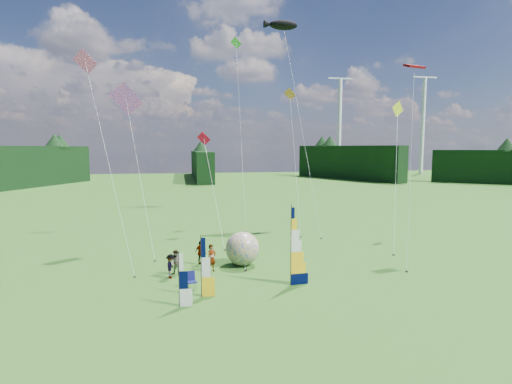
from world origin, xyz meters
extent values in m
plane|color=#3E6E2C|center=(0.00, 0.00, 0.00)|extent=(220.00, 220.00, 0.00)
sphere|color=#183FA0|center=(-1.42, 6.87, 1.19)|extent=(3.11, 3.11, 2.38)
imported|color=#66594C|center=(-3.67, 5.76, 0.93)|extent=(0.81, 0.76, 1.86)
imported|color=#66594C|center=(-5.98, 5.44, 0.83)|extent=(0.90, 0.73, 1.66)
imported|color=#66594C|center=(-6.33, 4.92, 0.77)|extent=(0.53, 1.05, 1.55)
imported|color=#66594C|center=(-4.29, 7.54, 0.86)|extent=(1.00, 1.01, 1.73)
camera|label=1|loc=(-5.62, -20.21, 8.26)|focal=28.00mm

